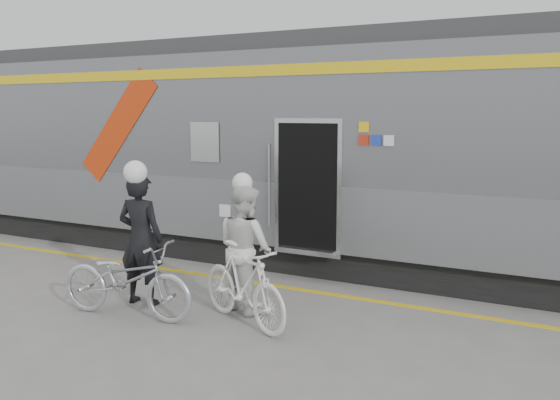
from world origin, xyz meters
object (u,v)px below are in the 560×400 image
Objects in this scene: bicycle_left at (126,279)px; woman at (245,248)px; man at (141,239)px; bicycle_right at (244,285)px.

bicycle_left is 1.13× the size of woman.
bicycle_left is (0.20, -0.55, -0.43)m from man.
woman is (1.46, 0.49, -0.07)m from man.
bicycle_right is at bearing 143.09° from woman.
bicycle_left is 1.12× the size of bicycle_right.
bicycle_left is at bearing 102.91° from man.
man is 0.95× the size of bicycle_left.
woman is 0.99× the size of bicycle_right.
bicycle_right is at bearing -79.63° from bicycle_left.
woman reaches higher than bicycle_left.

